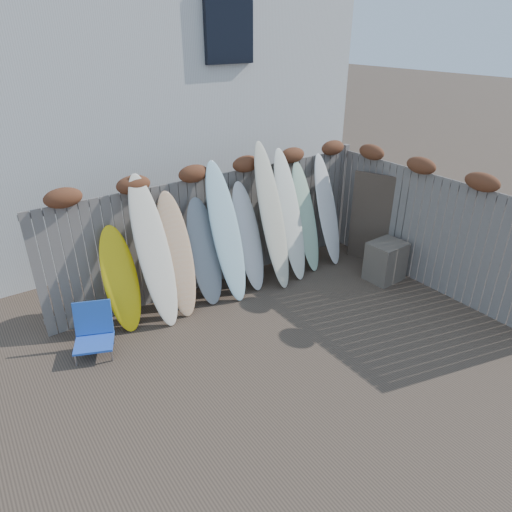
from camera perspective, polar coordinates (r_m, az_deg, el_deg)
ground at (r=6.82m, az=5.87°, el=-11.31°), size 80.00×80.00×0.00m
back_fence at (r=7.95m, az=-4.57°, el=4.50°), size 6.05×0.28×2.24m
right_fence at (r=8.41m, az=20.94°, el=3.73°), size 0.28×4.40×2.24m
house at (r=11.30m, az=-14.31°, el=21.06°), size 8.50×5.50×6.33m
beach_chair at (r=6.97m, az=-19.64°, el=-8.74°), size 0.70×0.72×0.70m
wooden_crate at (r=8.63m, az=15.88°, el=-0.62°), size 0.65×0.55×0.73m
lattice_panel at (r=9.02m, az=15.29°, el=4.31°), size 0.49×1.11×1.77m
surfboard_0 at (r=7.13m, az=-16.56°, el=-2.82°), size 0.54×0.60×1.60m
surfboard_1 at (r=7.03m, az=-12.65°, el=0.45°), size 0.58×0.84×2.30m
surfboard_2 at (r=7.26m, az=-9.88°, el=0.10°), size 0.56×0.73×1.96m
surfboard_3 at (r=7.53m, az=-6.44°, el=0.50°), size 0.57×0.66×1.75m
surfboard_4 at (r=7.53m, az=-3.74°, el=2.90°), size 0.58×0.84×2.29m
surfboard_5 at (r=7.87m, az=-0.97°, el=2.38°), size 0.52×0.69×1.87m
surfboard_6 at (r=7.90m, az=2.02°, el=4.91°), size 0.51×0.89×2.49m
surfboard_7 at (r=8.21m, az=4.25°, el=5.04°), size 0.52×0.83×2.31m
surfboard_8 at (r=8.56m, az=6.23°, el=4.83°), size 0.52×0.75×2.02m
surfboard_9 at (r=8.87m, az=8.90°, el=5.67°), size 0.53×0.77×2.08m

